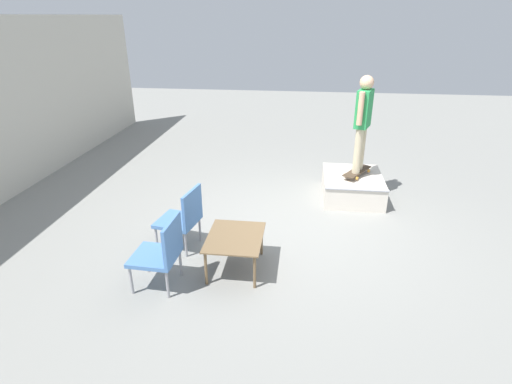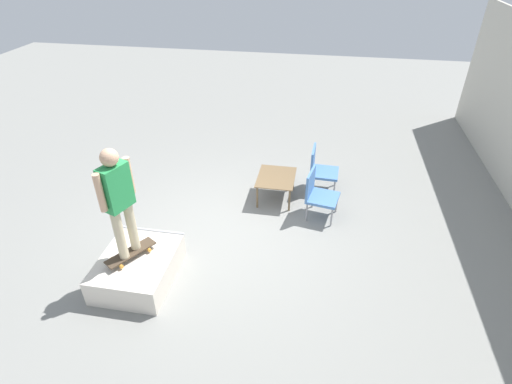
{
  "view_description": "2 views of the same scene",
  "coord_description": "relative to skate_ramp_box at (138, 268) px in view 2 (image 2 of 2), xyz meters",
  "views": [
    {
      "loc": [
        -5.44,
        -0.08,
        2.99
      ],
      "look_at": [
        -0.25,
        0.56,
        0.66
      ],
      "focal_mm": 28.0,
      "sensor_mm": 36.0,
      "label": 1
    },
    {
      "loc": [
        5.11,
        1.44,
        4.28
      ],
      "look_at": [
        -0.27,
        0.49,
        0.7
      ],
      "focal_mm": 28.0,
      "sensor_mm": 36.0,
      "label": 2
    }
  ],
  "objects": [
    {
      "name": "skate_ramp_box",
      "position": [
        0.0,
        0.0,
        0.0
      ],
      "size": [
        1.26,
        1.01,
        0.43
      ],
      "color": "silver",
      "rests_on": "ground_plane"
    },
    {
      "name": "person_skater",
      "position": [
        0.0,
        -0.06,
        1.24
      ],
      "size": [
        0.54,
        0.32,
        1.62
      ],
      "rotation": [
        0.0,
        0.0,
        -0.35
      ],
      "color": "#C6B793",
      "rests_on": "skateboard_on_ramp"
    },
    {
      "name": "ground_plane",
      "position": [
        -1.24,
        0.98,
        -0.2
      ],
      "size": [
        24.0,
        24.0,
        0.0
      ],
      "primitive_type": "plane",
      "color": "gray"
    },
    {
      "name": "coffee_table",
      "position": [
        -2.44,
        1.68,
        0.21
      ],
      "size": [
        0.84,
        0.69,
        0.47
      ],
      "color": "brown",
      "rests_on": "ground_plane"
    },
    {
      "name": "patio_chair_right",
      "position": [
        -2.02,
        2.47,
        0.28
      ],
      "size": [
        0.61,
        0.61,
        0.88
      ],
      "rotation": [
        0.0,
        0.0,
        2.96
      ],
      "color": "#99999E",
      "rests_on": "ground_plane"
    },
    {
      "name": "patio_chair_left",
      "position": [
        -2.89,
        2.47,
        0.28
      ],
      "size": [
        0.54,
        0.54,
        0.88
      ],
      "rotation": [
        0.0,
        0.0,
        3.1
      ],
      "color": "#99999E",
      "rests_on": "ground_plane"
    },
    {
      "name": "skateboard_on_ramp",
      "position": [
        0.0,
        -0.06,
        0.28
      ],
      "size": [
        0.73,
        0.56,
        0.07
      ],
      "rotation": [
        0.0,
        0.0,
        -0.56
      ],
      "color": "#473828",
      "rests_on": "skate_ramp_box"
    }
  ]
}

